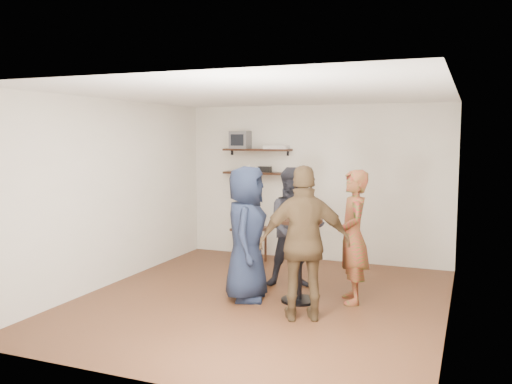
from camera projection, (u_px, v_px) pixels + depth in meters
room at (261, 199)px, 6.77m from camera, size 4.58×5.08×2.68m
shelf_upper at (257, 150)px, 9.28m from camera, size 1.20×0.25×0.04m
shelf_lower at (257, 173)px, 9.32m from camera, size 1.20×0.25×0.04m
crt_monitor at (241, 140)px, 9.37m from camera, size 0.32×0.30×0.30m
dvd_deck at (276, 147)px, 9.14m from camera, size 0.40×0.24×0.06m
radio at (265, 169)px, 9.26m from camera, size 0.22×0.10×0.10m
power_strip at (243, 171)px, 9.47m from camera, size 0.30×0.05×0.03m
side_table at (250, 233)px, 8.88m from camera, size 0.53×0.53×0.59m
vase_lilies at (250, 207)px, 8.83m from camera, size 0.20×0.21×1.06m
drinks_table at (299, 249)px, 6.79m from camera, size 0.58×0.58×1.06m
wine_glass_fl at (295, 207)px, 6.73m from camera, size 0.07×0.07×0.22m
wine_glass_fr at (304, 208)px, 6.68m from camera, size 0.07×0.07×0.20m
wine_glass_bl at (298, 207)px, 6.82m from camera, size 0.07×0.07×0.21m
wine_glass_br at (300, 209)px, 6.74m from camera, size 0.06×0.06×0.19m
person_plaid at (353, 237)px, 6.76m from camera, size 0.59×0.71×1.67m
person_dark at (295, 228)px, 7.44m from camera, size 0.99×0.89×1.66m
person_navy at (246, 233)px, 6.87m from camera, size 0.73×0.94×1.71m
person_brown at (305, 243)px, 6.10m from camera, size 1.12×0.80×1.77m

